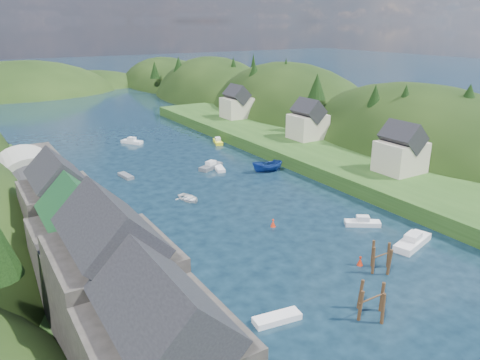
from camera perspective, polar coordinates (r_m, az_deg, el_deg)
ground at (r=87.55m, az=-7.57°, el=1.47°), size 600.00×600.00×0.00m
hillside_right at (r=132.70m, az=5.93°, el=4.18°), size 36.00×245.56×48.00m
far_hills at (r=206.88m, az=-21.59°, el=7.28°), size 103.00×68.00×44.00m
hill_trees at (r=98.65m, az=-10.41°, el=9.96°), size 91.15×152.17×12.68m
quay_left at (r=53.67m, az=-17.88°, el=-9.75°), size 12.00×110.00×2.00m
terrace_left_grass at (r=52.74m, az=-25.39°, el=-10.96°), size 12.00×110.00×2.50m
quayside_buildings at (r=38.69m, az=-16.53°, el=-11.01°), size 8.00×35.84×12.90m
boat_sheds at (r=69.16m, az=-23.80°, el=-0.14°), size 7.00×21.00×7.50m
terrace_right at (r=92.08m, az=9.39°, el=3.03°), size 16.00×120.00×2.40m
right_bank_cottages at (r=99.05m, az=7.70°, el=6.99°), size 9.00×59.24×8.41m
piling_cluster_near at (r=45.98m, az=15.69°, el=-14.32°), size 3.32×3.08×3.60m
piling_cluster_far at (r=53.71m, az=16.79°, el=-9.31°), size 2.81×2.66×3.63m
channel_buoy_near at (r=54.48m, az=14.43°, el=-9.57°), size 0.70×0.70×1.10m
channel_buoy_far at (r=62.22m, az=4.05°, el=-5.29°), size 0.70×0.70×1.10m
moored_boats at (r=60.90m, az=3.98°, el=-5.63°), size 36.01×89.07×2.42m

